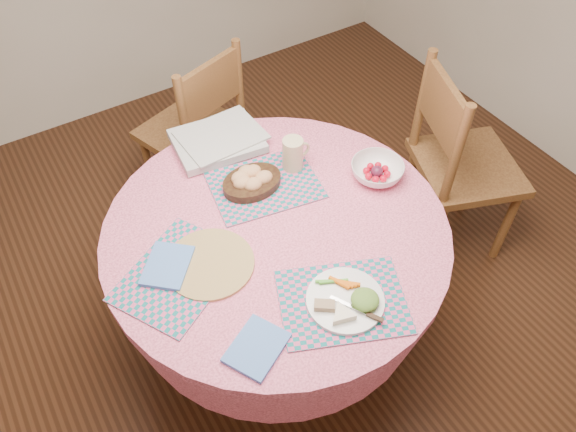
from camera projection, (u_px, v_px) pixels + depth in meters
name	position (u px, v px, depth m)	size (l,w,h in m)	color
ground	(279.00, 334.00, 2.55)	(4.00, 4.00, 0.00)	#331C0F
dining_table	(277.00, 260.00, 2.13)	(1.24, 1.24, 0.75)	pink
chair_right	(458.00, 161.00, 2.56)	(0.57, 0.59, 1.00)	brown
chair_back	(197.00, 128.00, 2.76)	(0.55, 0.54, 0.94)	brown
placemat_front	(342.00, 302.00, 1.78)	(0.40, 0.30, 0.01)	#146E73
placemat_left	(179.00, 274.00, 1.85)	(0.40, 0.30, 0.01)	#146E73
placemat_back	(265.00, 185.00, 2.12)	(0.40, 0.30, 0.01)	#146E73
wicker_trivet	(210.00, 264.00, 1.87)	(0.30, 0.30, 0.01)	olive
napkin_near	(257.00, 348.00, 1.67)	(0.18, 0.14, 0.01)	#4F7DCC
napkin_far	(168.00, 266.00, 1.86)	(0.18, 0.14, 0.01)	#4F7DCC
dinner_plate	(349.00, 299.00, 1.76)	(0.25, 0.25, 0.05)	white
bread_bowl	(251.00, 180.00, 2.09)	(0.23, 0.23, 0.08)	black
latte_mug	(293.00, 154.00, 2.14)	(0.12, 0.08, 0.13)	beige
fruit_bowl	(377.00, 171.00, 2.14)	(0.23, 0.23, 0.06)	white
newspaper_stack	(218.00, 140.00, 2.26)	(0.37, 0.31, 0.04)	silver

